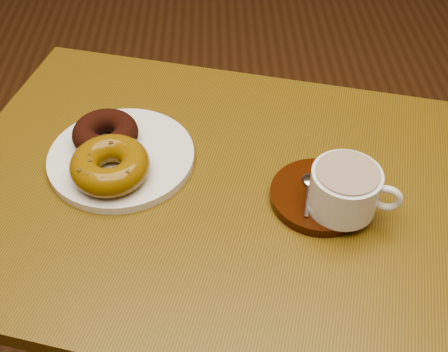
{
  "coord_description": "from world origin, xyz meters",
  "views": [
    {
      "loc": [
        -0.0,
        -0.37,
        1.38
      ],
      "look_at": [
        0.01,
        0.23,
        0.78
      ],
      "focal_mm": 45.0,
      "sensor_mm": 36.0,
      "label": 1
    }
  ],
  "objects_px": {
    "cafe_table": "(212,235)",
    "saucer": "(320,196)",
    "coffee_cup": "(346,189)",
    "donut_plate": "(122,157)"
  },
  "relations": [
    {
      "from": "cafe_table",
      "to": "saucer",
      "type": "relative_size",
      "value": 6.37
    },
    {
      "from": "coffee_cup",
      "to": "saucer",
      "type": "bearing_deg",
      "value": 155.78
    },
    {
      "from": "cafe_table",
      "to": "donut_plate",
      "type": "bearing_deg",
      "value": 172.42
    },
    {
      "from": "saucer",
      "to": "coffee_cup",
      "type": "xyz_separation_m",
      "value": [
        0.03,
        -0.03,
        0.04
      ]
    },
    {
      "from": "donut_plate",
      "to": "coffee_cup",
      "type": "height_order",
      "value": "coffee_cup"
    },
    {
      "from": "saucer",
      "to": "donut_plate",
      "type": "bearing_deg",
      "value": 163.15
    },
    {
      "from": "donut_plate",
      "to": "saucer",
      "type": "distance_m",
      "value": 0.32
    },
    {
      "from": "saucer",
      "to": "coffee_cup",
      "type": "distance_m",
      "value": 0.06
    },
    {
      "from": "donut_plate",
      "to": "saucer",
      "type": "relative_size",
      "value": 1.57
    },
    {
      "from": "donut_plate",
      "to": "cafe_table",
      "type": "bearing_deg",
      "value": -22.48
    }
  ]
}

